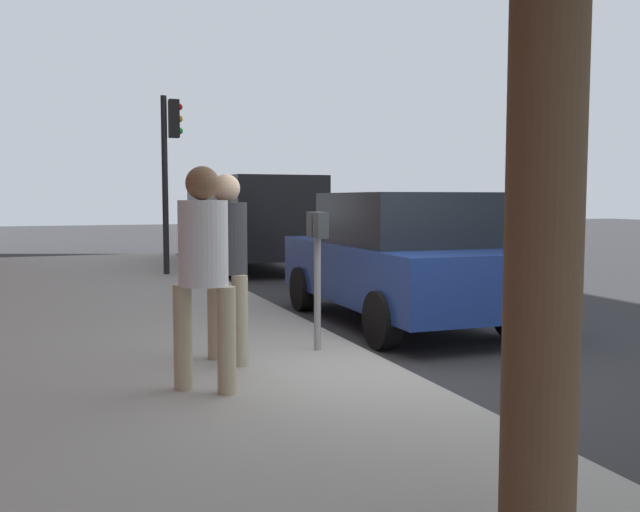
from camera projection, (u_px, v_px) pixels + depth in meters
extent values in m
plane|color=#2B2B2D|center=(387.00, 375.00, 6.71)|extent=(80.00, 80.00, 0.00)
cube|color=gray|center=(53.00, 399.00, 5.67)|extent=(28.00, 6.00, 0.15)
cylinder|color=gray|center=(317.00, 294.00, 7.10)|extent=(0.07, 0.07, 1.15)
cube|color=#383D42|center=(321.00, 225.00, 6.95)|extent=(0.16, 0.11, 0.26)
cube|color=#383D42|center=(314.00, 225.00, 7.14)|extent=(0.16, 0.11, 0.26)
cube|color=#268C33|center=(326.00, 223.00, 6.97)|extent=(0.10, 0.01, 0.10)
cube|color=#268C33|center=(320.00, 223.00, 7.16)|extent=(0.10, 0.01, 0.10)
cylinder|color=tan|center=(215.00, 316.00, 6.72)|extent=(0.15, 0.15, 0.84)
cylinder|color=tan|center=(240.00, 321.00, 6.45)|extent=(0.15, 0.15, 0.84)
cylinder|color=#333338|center=(226.00, 238.00, 6.52)|extent=(0.39, 0.39, 0.67)
sphere|color=beige|center=(226.00, 188.00, 6.48)|extent=(0.26, 0.26, 0.26)
cylinder|color=tan|center=(183.00, 337.00, 5.65)|extent=(0.15, 0.15, 0.86)
cylinder|color=tan|center=(227.00, 340.00, 5.52)|extent=(0.15, 0.15, 0.86)
cylinder|color=silver|center=(203.00, 243.00, 5.52)|extent=(0.39, 0.39, 0.68)
sphere|color=brown|center=(202.00, 183.00, 5.48)|extent=(0.27, 0.27, 0.27)
cube|color=navy|center=(397.00, 271.00, 9.46)|extent=(4.42, 1.89, 0.76)
cube|color=black|center=(404.00, 219.00, 9.21)|extent=(2.22, 1.72, 0.68)
cylinder|color=black|center=(303.00, 289.00, 10.54)|extent=(0.66, 0.23, 0.66)
cylinder|color=black|center=(407.00, 284.00, 11.12)|extent=(0.66, 0.23, 0.66)
cylinder|color=black|center=(382.00, 320.00, 7.85)|extent=(0.66, 0.23, 0.66)
cylinder|color=black|center=(514.00, 312.00, 8.44)|extent=(0.66, 0.23, 0.66)
cube|color=black|center=(250.00, 216.00, 16.72)|extent=(5.25, 2.14, 1.80)
cylinder|color=black|center=(197.00, 249.00, 18.00)|extent=(0.77, 0.24, 0.76)
cylinder|color=black|center=(267.00, 247.00, 18.71)|extent=(0.77, 0.24, 0.76)
cylinder|color=black|center=(230.00, 260.00, 14.88)|extent=(0.77, 0.24, 0.76)
cylinder|color=black|center=(313.00, 257.00, 15.58)|extent=(0.77, 0.24, 0.76)
cylinder|color=brown|center=(545.00, 192.00, 2.86)|extent=(0.32, 0.32, 3.15)
cylinder|color=black|center=(165.00, 186.00, 14.14)|extent=(0.12, 0.12, 3.60)
cube|color=black|center=(174.00, 119.00, 14.10)|extent=(0.24, 0.20, 0.76)
sphere|color=red|center=(179.00, 107.00, 14.12)|extent=(0.14, 0.14, 0.14)
sphere|color=orange|center=(179.00, 119.00, 14.14)|extent=(0.14, 0.14, 0.14)
sphere|color=green|center=(180.00, 131.00, 14.16)|extent=(0.14, 0.14, 0.14)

